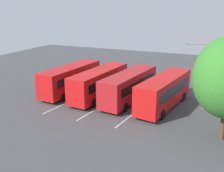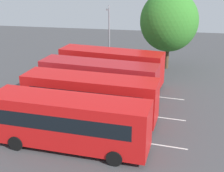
% 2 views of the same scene
% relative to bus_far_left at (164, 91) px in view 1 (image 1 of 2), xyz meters
% --- Properties ---
extents(ground_plane, '(69.09, 69.09, 0.00)m').
position_rel_bus_far_left_xyz_m(ground_plane, '(-0.08, 6.10, -1.86)').
color(ground_plane, '#424244').
extents(bus_far_left, '(10.33, 4.01, 3.40)m').
position_rel_bus_far_left_xyz_m(bus_far_left, '(0.00, 0.00, 0.00)').
color(bus_far_left, red).
rests_on(bus_far_left, ground).
extents(bus_center_left, '(10.30, 3.68, 3.40)m').
position_rel_bus_far_left_xyz_m(bus_center_left, '(0.30, 4.16, 0.00)').
color(bus_center_left, '#AD191E').
rests_on(bus_center_left, ground).
extents(bus_center_right, '(10.26, 3.39, 3.40)m').
position_rel_bus_far_left_xyz_m(bus_center_right, '(0.12, 7.92, 0.00)').
color(bus_center_right, red).
rests_on(bus_center_right, ground).
extents(bus_far_right, '(10.24, 3.31, 3.40)m').
position_rel_bus_far_left_xyz_m(bus_far_right, '(0.37, 12.08, 0.00)').
color(bus_far_right, red).
rests_on(bus_far_right, ground).
extents(pedestrian, '(0.32, 0.32, 1.79)m').
position_rel_bus_far_left_xyz_m(pedestrian, '(6.66, 7.84, -0.81)').
color(pedestrian, '#232833').
rests_on(pedestrian, ground).
extents(street_lamp, '(0.41, 2.36, 7.16)m').
position_rel_bus_far_left_xyz_m(street_lamp, '(0.93, -3.86, 2.28)').
color(street_lamp, gray).
rests_on(street_lamp, ground).
extents(lane_stripe_outer_left, '(14.01, 1.72, 0.01)m').
position_rel_bus_far_left_xyz_m(lane_stripe_outer_left, '(-0.08, 2.02, -1.86)').
color(lane_stripe_outer_left, silver).
rests_on(lane_stripe_outer_left, ground).
extents(lane_stripe_inner_left, '(14.01, 1.72, 0.01)m').
position_rel_bus_far_left_xyz_m(lane_stripe_inner_left, '(-0.08, 6.10, -1.86)').
color(lane_stripe_inner_left, silver).
rests_on(lane_stripe_inner_left, ground).
extents(lane_stripe_inner_right, '(14.01, 1.72, 0.01)m').
position_rel_bus_far_left_xyz_m(lane_stripe_inner_right, '(-0.08, 10.17, -1.86)').
color(lane_stripe_inner_right, silver).
rests_on(lane_stripe_inner_right, ground).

